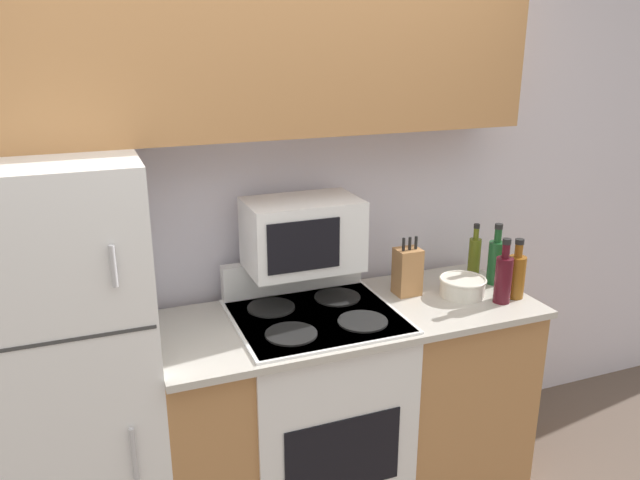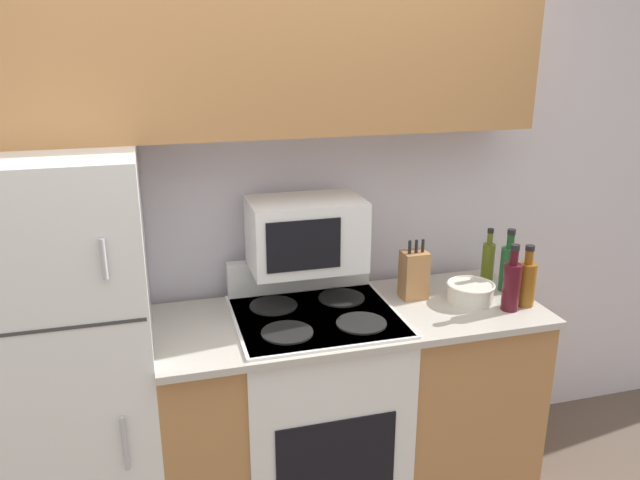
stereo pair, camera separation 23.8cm
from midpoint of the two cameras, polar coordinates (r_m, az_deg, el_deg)
The scene contains 12 objects.
wall_back at distance 2.88m, azimuth -9.18°, elevation 1.69°, with size 8.00×0.05×2.55m.
lower_cabinets at distance 2.97m, azimuth 0.20°, elevation -14.73°, with size 1.68×0.66×0.94m.
refrigerator at distance 2.66m, azimuth -25.15°, elevation -11.37°, with size 0.70×0.69×1.69m.
upper_cabinets at distance 2.59m, azimuth -9.14°, elevation 17.26°, with size 2.38×0.32×0.71m.
stove at distance 2.90m, azimuth -2.83°, elevation -15.13°, with size 0.70×0.64×1.11m.
microwave at distance 2.69m, azimuth -4.15°, elevation 0.50°, with size 0.49×0.31×0.31m.
knife_block at distance 2.88m, azimuth 5.67°, elevation -2.90°, with size 0.11×0.10×0.28m.
bowl at distance 2.92m, azimuth 10.65°, elevation -4.21°, with size 0.22×0.22×0.08m.
bottle_wine_red at distance 2.86m, azimuth 14.17°, elevation -3.39°, with size 0.08×0.08×0.30m.
bottle_whiskey at distance 2.93m, azimuth 15.32°, elevation -3.11°, with size 0.08×0.08×0.28m.
bottle_olive_oil at distance 3.18m, azimuth 11.89°, elevation -1.32°, with size 0.06×0.06×0.26m.
bottle_wine_green at distance 3.07m, azimuth 13.67°, elevation -1.85°, with size 0.08×0.08×0.30m.
Camera 1 is at (-0.68, -1.97, 2.08)m, focal length 35.00 mm.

